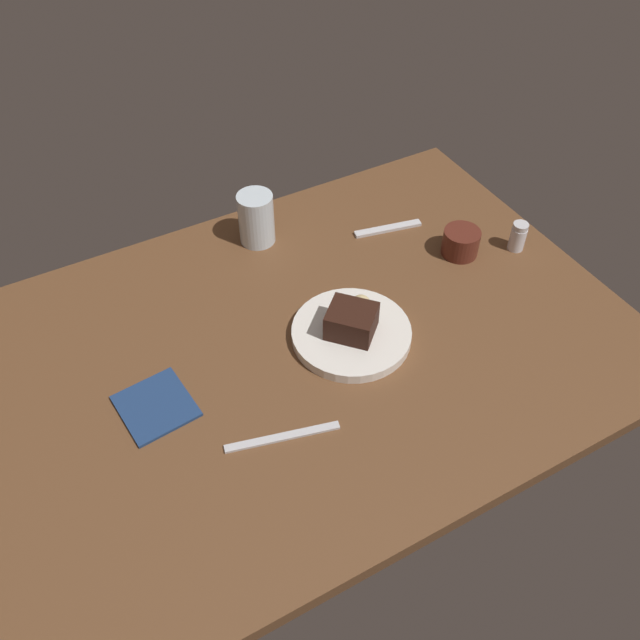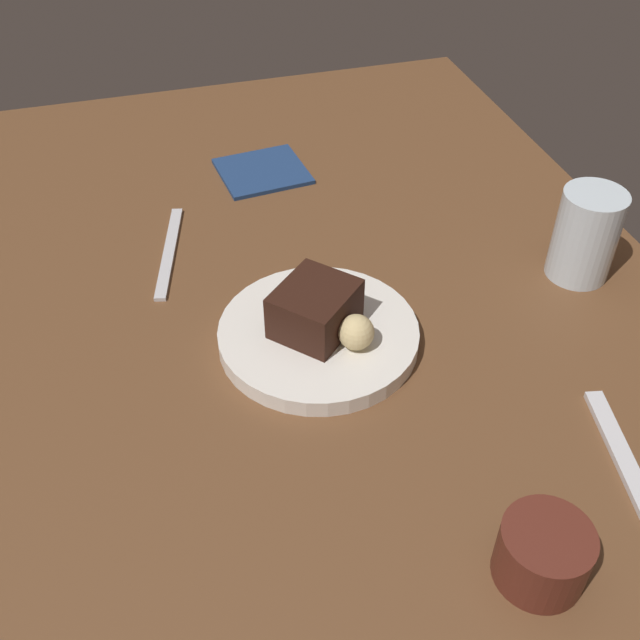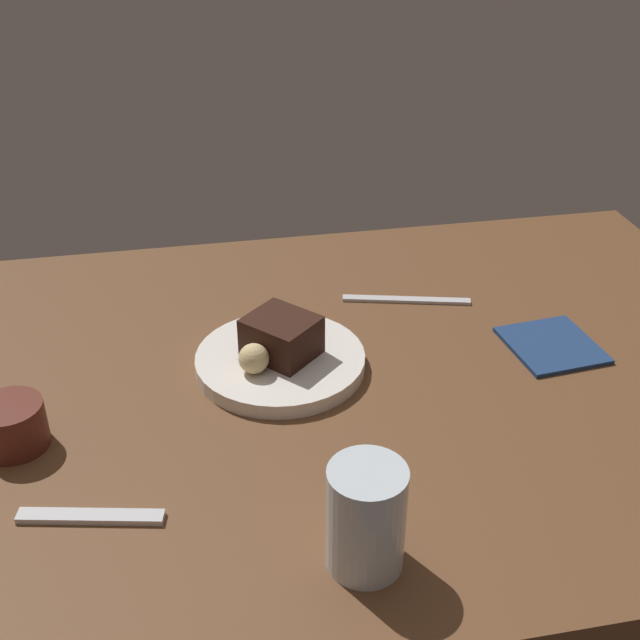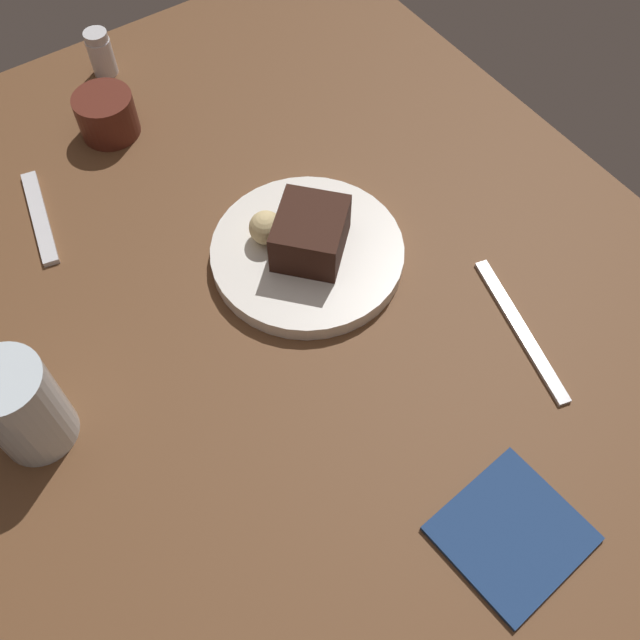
{
  "view_description": "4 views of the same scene",
  "coord_description": "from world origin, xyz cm",
  "px_view_note": "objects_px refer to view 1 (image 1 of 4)",
  "views": [
    {
      "loc": [
        36.81,
        73.55,
        95.03
      ],
      "look_at": [
        -4.21,
        -1.06,
        5.95
      ],
      "focal_mm": 37.79,
      "sensor_mm": 36.0,
      "label": 1
    },
    {
      "loc": [
        -66.78,
        19.78,
        60.24
      ],
      "look_at": [
        -7.28,
        2.51,
        5.01
      ],
      "focal_mm": 42.21,
      "sensor_mm": 36.0,
      "label": 2
    },
    {
      "loc": [
        -19.84,
        -83.25,
        63.04
      ],
      "look_at": [
        -2.93,
        4.78,
        8.62
      ],
      "focal_mm": 45.28,
      "sensor_mm": 36.0,
      "label": 3
    },
    {
      "loc": [
        33.82,
        -23.93,
        68.77
      ],
      "look_at": [
        0.71,
        -1.46,
        5.78
      ],
      "focal_mm": 40.04,
      "sensor_mm": 36.0,
      "label": 4
    }
  ],
  "objects_px": {
    "dessert_plate": "(351,333)",
    "dessert_spoon": "(388,229)",
    "coffee_cup": "(461,242)",
    "butter_knife": "(283,437)",
    "chocolate_cake_slice": "(351,321)",
    "salt_shaker": "(518,236)",
    "bread_roll": "(359,303)",
    "water_glass": "(256,218)",
    "folded_napkin": "(156,406)"
  },
  "relations": [
    {
      "from": "butter_knife",
      "to": "salt_shaker",
      "type": "bearing_deg",
      "value": -149.34
    },
    {
      "from": "bread_roll",
      "to": "water_glass",
      "type": "relative_size",
      "value": 0.34
    },
    {
      "from": "bread_roll",
      "to": "dessert_spoon",
      "type": "relative_size",
      "value": 0.26
    },
    {
      "from": "chocolate_cake_slice",
      "to": "coffee_cup",
      "type": "xyz_separation_m",
      "value": [
        -0.32,
        -0.1,
        -0.02
      ]
    },
    {
      "from": "dessert_spoon",
      "to": "butter_knife",
      "type": "distance_m",
      "value": 0.57
    },
    {
      "from": "coffee_cup",
      "to": "butter_knife",
      "type": "distance_m",
      "value": 0.58
    },
    {
      "from": "bread_roll",
      "to": "coffee_cup",
      "type": "relative_size",
      "value": 0.51
    },
    {
      "from": "chocolate_cake_slice",
      "to": "water_glass",
      "type": "relative_size",
      "value": 0.75
    },
    {
      "from": "dessert_plate",
      "to": "coffee_cup",
      "type": "relative_size",
      "value": 2.9
    },
    {
      "from": "bread_roll",
      "to": "water_glass",
      "type": "height_order",
      "value": "water_glass"
    },
    {
      "from": "butter_knife",
      "to": "coffee_cup",
      "type": "bearing_deg",
      "value": -141.9
    },
    {
      "from": "water_glass",
      "to": "folded_napkin",
      "type": "height_order",
      "value": "water_glass"
    },
    {
      "from": "dessert_spoon",
      "to": "butter_knife",
      "type": "height_order",
      "value": "dessert_spoon"
    },
    {
      "from": "bread_roll",
      "to": "butter_knife",
      "type": "height_order",
      "value": "bread_roll"
    },
    {
      "from": "folded_napkin",
      "to": "dessert_spoon",
      "type": "bearing_deg",
      "value": -160.58
    },
    {
      "from": "dessert_plate",
      "to": "water_glass",
      "type": "bearing_deg",
      "value": -84.76
    },
    {
      "from": "dessert_plate",
      "to": "butter_knife",
      "type": "relative_size",
      "value": 1.16
    },
    {
      "from": "chocolate_cake_slice",
      "to": "butter_knife",
      "type": "xyz_separation_m",
      "value": [
        0.21,
        0.13,
        -0.04
      ]
    },
    {
      "from": "chocolate_cake_slice",
      "to": "water_glass",
      "type": "height_order",
      "value": "water_glass"
    },
    {
      "from": "water_glass",
      "to": "coffee_cup",
      "type": "relative_size",
      "value": 1.48
    },
    {
      "from": "water_glass",
      "to": "butter_knife",
      "type": "xyz_separation_m",
      "value": [
        0.18,
        0.47,
        -0.05
      ]
    },
    {
      "from": "dessert_spoon",
      "to": "butter_knife",
      "type": "relative_size",
      "value": 0.79
    },
    {
      "from": "dessert_spoon",
      "to": "folded_napkin",
      "type": "xyz_separation_m",
      "value": [
        0.6,
        0.21,
        -0.0
      ]
    },
    {
      "from": "dessert_plate",
      "to": "butter_knife",
      "type": "distance_m",
      "value": 0.25
    },
    {
      "from": "bread_roll",
      "to": "butter_knife",
      "type": "distance_m",
      "value": 0.3
    },
    {
      "from": "dessert_plate",
      "to": "coffee_cup",
      "type": "xyz_separation_m",
      "value": [
        -0.32,
        -0.1,
        0.02
      ]
    },
    {
      "from": "bread_roll",
      "to": "dessert_spoon",
      "type": "distance_m",
      "value": 0.28
    },
    {
      "from": "salt_shaker",
      "to": "butter_knife",
      "type": "relative_size",
      "value": 0.34
    },
    {
      "from": "coffee_cup",
      "to": "dessert_spoon",
      "type": "height_order",
      "value": "coffee_cup"
    },
    {
      "from": "chocolate_cake_slice",
      "to": "water_glass",
      "type": "bearing_deg",
      "value": -85.28
    },
    {
      "from": "coffee_cup",
      "to": "butter_knife",
      "type": "relative_size",
      "value": 0.4
    },
    {
      "from": "water_glass",
      "to": "folded_napkin",
      "type": "relative_size",
      "value": 0.93
    },
    {
      "from": "chocolate_cake_slice",
      "to": "folded_napkin",
      "type": "bearing_deg",
      "value": -3.76
    },
    {
      "from": "water_glass",
      "to": "coffee_cup",
      "type": "height_order",
      "value": "water_glass"
    },
    {
      "from": "dessert_plate",
      "to": "dessert_spoon",
      "type": "distance_m",
      "value": 0.33
    },
    {
      "from": "bread_roll",
      "to": "butter_knife",
      "type": "bearing_deg",
      "value": 34.84
    },
    {
      "from": "coffee_cup",
      "to": "folded_napkin",
      "type": "height_order",
      "value": "coffee_cup"
    },
    {
      "from": "dessert_plate",
      "to": "dessert_spoon",
      "type": "bearing_deg",
      "value": -134.7
    },
    {
      "from": "folded_napkin",
      "to": "coffee_cup",
      "type": "bearing_deg",
      "value": -173.74
    },
    {
      "from": "salt_shaker",
      "to": "folded_napkin",
      "type": "xyz_separation_m",
      "value": [
        0.8,
        0.03,
        -0.03
      ]
    },
    {
      "from": "bread_roll",
      "to": "salt_shaker",
      "type": "relative_size",
      "value": 0.61
    },
    {
      "from": "dessert_spoon",
      "to": "folded_napkin",
      "type": "bearing_deg",
      "value": -148.69
    },
    {
      "from": "butter_knife",
      "to": "folded_napkin",
      "type": "xyz_separation_m",
      "value": [
        0.16,
        -0.16,
        0.0
      ]
    },
    {
      "from": "water_glass",
      "to": "folded_napkin",
      "type": "xyz_separation_m",
      "value": [
        0.34,
        0.32,
        -0.05
      ]
    },
    {
      "from": "chocolate_cake_slice",
      "to": "salt_shaker",
      "type": "relative_size",
      "value": 1.32
    },
    {
      "from": "salt_shaker",
      "to": "butter_knife",
      "type": "height_order",
      "value": "salt_shaker"
    },
    {
      "from": "salt_shaker",
      "to": "dessert_spoon",
      "type": "distance_m",
      "value": 0.27
    },
    {
      "from": "chocolate_cake_slice",
      "to": "bread_roll",
      "type": "height_order",
      "value": "chocolate_cake_slice"
    },
    {
      "from": "dessert_plate",
      "to": "water_glass",
      "type": "height_order",
      "value": "water_glass"
    },
    {
      "from": "coffee_cup",
      "to": "bread_roll",
      "type": "bearing_deg",
      "value": 12.24
    }
  ]
}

